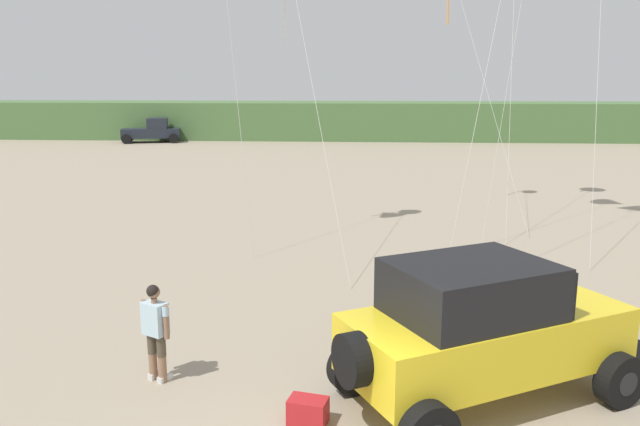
{
  "coord_description": "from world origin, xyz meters",
  "views": [
    {
      "loc": [
        0.32,
        -6.62,
        4.88
      ],
      "look_at": [
        -0.39,
        3.69,
        2.71
      ],
      "focal_mm": 35.16,
      "sensor_mm": 36.0,
      "label": 1
    }
  ],
  "objects_px": {
    "jeep": "(483,328)",
    "cooler_box": "(308,411)",
    "person_watching": "(156,327)",
    "distant_pickup": "(153,131)"
  },
  "relations": [
    {
      "from": "distant_pickup",
      "to": "person_watching",
      "type": "bearing_deg",
      "value": -71.31
    },
    {
      "from": "jeep",
      "to": "distant_pickup",
      "type": "relative_size",
      "value": 1.01
    },
    {
      "from": "person_watching",
      "to": "cooler_box",
      "type": "xyz_separation_m",
      "value": [
        2.61,
        -1.16,
        -0.75
      ]
    },
    {
      "from": "person_watching",
      "to": "jeep",
      "type": "bearing_deg",
      "value": -3.31
    },
    {
      "from": "person_watching",
      "to": "cooler_box",
      "type": "relative_size",
      "value": 2.98
    },
    {
      "from": "person_watching",
      "to": "distant_pickup",
      "type": "relative_size",
      "value": 0.34
    },
    {
      "from": "person_watching",
      "to": "distant_pickup",
      "type": "distance_m",
      "value": 43.39
    },
    {
      "from": "jeep",
      "to": "distant_pickup",
      "type": "bearing_deg",
      "value": 114.81
    },
    {
      "from": "cooler_box",
      "to": "distant_pickup",
      "type": "relative_size",
      "value": 0.11
    },
    {
      "from": "jeep",
      "to": "cooler_box",
      "type": "distance_m",
      "value": 2.94
    }
  ]
}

